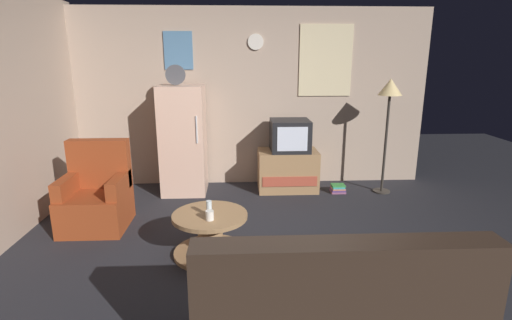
% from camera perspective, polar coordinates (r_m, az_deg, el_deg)
% --- Properties ---
extents(ground_plane, '(12.00, 12.00, 0.00)m').
position_cam_1_polar(ground_plane, '(3.82, 0.28, -14.49)').
color(ground_plane, '#232328').
extents(wall_with_art, '(5.20, 0.12, 2.55)m').
position_cam_1_polar(wall_with_art, '(5.81, -0.90, 9.04)').
color(wall_with_art, tan).
rests_on(wall_with_art, ground_plane).
extents(fridge, '(0.60, 0.62, 1.77)m').
position_cam_1_polar(fridge, '(5.51, -10.55, 2.92)').
color(fridge, beige).
rests_on(fridge, ground_plane).
extents(tv_stand, '(0.84, 0.53, 0.58)m').
position_cam_1_polar(tv_stand, '(5.64, 4.63, -1.49)').
color(tv_stand, '#9E754C').
rests_on(tv_stand, ground_plane).
extents(crt_tv, '(0.54, 0.51, 0.44)m').
position_cam_1_polar(crt_tv, '(5.52, 4.98, 3.59)').
color(crt_tv, black).
rests_on(crt_tv, tv_stand).
extents(standing_lamp, '(0.32, 0.32, 1.59)m').
position_cam_1_polar(standing_lamp, '(5.60, 18.92, 8.81)').
color(standing_lamp, '#332D28').
rests_on(standing_lamp, ground_plane).
extents(coffee_table, '(0.72, 0.72, 0.42)m').
position_cam_1_polar(coffee_table, '(3.87, -6.67, -10.71)').
color(coffee_table, '#9E754C').
rests_on(coffee_table, ground_plane).
extents(wine_glass, '(0.05, 0.05, 0.15)m').
position_cam_1_polar(wine_glass, '(3.71, -6.86, -7.01)').
color(wine_glass, silver).
rests_on(wine_glass, coffee_table).
extents(mug_ceramic_white, '(0.08, 0.08, 0.09)m').
position_cam_1_polar(mug_ceramic_white, '(3.63, -6.78, -8.02)').
color(mug_ceramic_white, silver).
rests_on(mug_ceramic_white, coffee_table).
extents(armchair, '(0.68, 0.68, 0.96)m').
position_cam_1_polar(armchair, '(4.77, -22.23, -5.06)').
color(armchair, maroon).
rests_on(armchair, ground_plane).
extents(couch, '(1.70, 0.80, 0.92)m').
position_cam_1_polar(couch, '(2.68, 11.19, -21.15)').
color(couch, '#38281E').
rests_on(couch, ground_plane).
extents(book_stack, '(0.20, 0.18, 0.12)m').
position_cam_1_polar(book_stack, '(5.68, 11.86, -4.11)').
color(book_stack, '#8E5171').
rests_on(book_stack, ground_plane).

